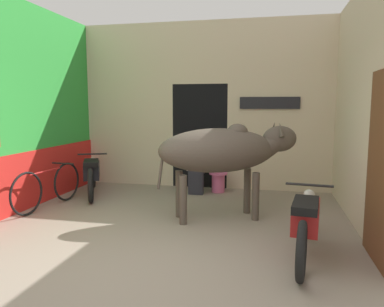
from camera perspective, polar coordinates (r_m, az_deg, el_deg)
The scene contains 10 objects.
ground_plane at distance 4.20m, azimuth -8.84°, elevation -16.85°, with size 30.00×30.00×0.00m, color gray.
wall_left_shopfront at distance 6.89m, azimuth -24.00°, elevation 6.14°, with size 0.25×4.03×3.40m.
wall_back_with_doorway at distance 7.98m, azimuth 1.89°, elevation 5.64°, with size 5.13×0.94×3.40m.
wall_right_with_door at distance 5.67m, azimuth 25.10°, elevation 6.26°, with size 0.22×4.03×3.40m.
cow at distance 5.62m, azimuth 4.90°, elevation 0.45°, with size 2.18×1.33×1.47m.
motorcycle_near at distance 4.51m, azimuth 16.97°, elevation -9.70°, with size 0.58×1.97×0.73m.
motorcycle_far at distance 7.45m, azimuth -15.01°, elevation -2.90°, with size 0.93×1.78×0.74m.
bicycle at distance 6.76m, azimuth -21.05°, elevation -4.73°, with size 0.44×1.67×0.71m.
shopkeeper_seated at distance 7.30m, azimuth 0.80°, elevation -1.34°, with size 0.40×0.34×1.16m.
plastic_stool at distance 7.46m, azimuth 4.02°, elevation -4.28°, with size 0.36×0.36×0.39m.
Camera 1 is at (1.40, -3.56, 1.72)m, focal length 35.00 mm.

